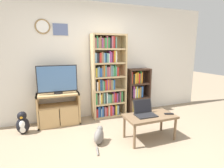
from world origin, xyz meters
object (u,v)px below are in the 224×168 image
Objects in this scene: bookshelf_tall at (107,78)px; penguin_figurine at (23,124)px; coffee_table at (150,118)px; laptop at (144,111)px; cat at (99,136)px; television at (57,79)px; bookshelf_short at (137,92)px; tv_stand at (59,109)px; remote_near_laptop at (169,114)px.

bookshelf_tall reaches higher than penguin_figurine.
laptop is at bearing 147.20° from coffee_table.
laptop is 0.70× the size of cat.
television reaches higher than bookshelf_short.
cat is at bearing -61.56° from television.
tv_stand is at bearing 159.73° from television.
bookshelf_tall is 0.90m from bookshelf_short.
bookshelf_tall is 1.34m from laptop.
remote_near_laptop is at bearing -35.71° from tv_stand.
penguin_figurine is (-2.05, 0.96, -0.31)m from laptop.
television reaches higher than tv_stand.
bookshelf_tall reaches higher than television.
bookshelf_tall is at bearing 4.61° from tv_stand.
cat is at bearing 172.94° from laptop.
tv_stand is 0.45× the size of bookshelf_tall.
penguin_figurine is (-0.69, -0.20, -0.77)m from television.
bookshelf_short is 6.69× the size of remote_near_laptop.
bookshelf_tall is at bearing 96.64° from cat.
remote_near_laptop is at bearing -94.92° from bookshelf_short.
bookshelf_short is 1.26× the size of coffee_table.
television is 1.96m from bookshelf_short.
coffee_table is at bearing -25.40° from penguin_figurine.
bookshelf_short is 3.07× the size of laptop.
bookshelf_tall is at bearing -133.91° from remote_near_laptop.
penguin_figurine is at bearing 177.86° from cat.
coffee_table is 0.93m from cat.
bookshelf_short reaches higher than coffee_table.
bookshelf_short is 2.63m from penguin_figurine.
bookshelf_tall is 1.94m from penguin_figurine.
cat is (-0.80, 0.11, -0.37)m from laptop.
cat is at bearing -139.39° from bookshelf_short.
cat is at bearing -115.29° from bookshelf_tall.
laptop is (-0.54, -1.26, -0.01)m from bookshelf_short.
cat is at bearing -34.07° from penguin_figurine.
bookshelf_tall is (1.10, 0.09, -0.06)m from television.
tv_stand is 0.63m from television.
television is (0.01, -0.00, 0.63)m from tv_stand.
remote_near_laptop is 1.29m from cat.
coffee_table is at bearing -31.72° from laptop.
penguin_figurine is at bearing 156.00° from laptop.
bookshelf_short reaches higher than remote_near_laptop.
penguin_figurine is at bearing -164.09° from television.
laptop is at bearing -40.15° from tv_stand.
bookshelf_short is 2.14× the size of cat.
remote_near_laptop is at bearing -16.23° from laptop.
tv_stand is at bearing -106.09° from remote_near_laptop.
television is 1.97m from coffee_table.
coffee_table is at bearing -39.87° from television.
bookshelf_short reaches higher than tv_stand.
penguin_figurine is (-0.68, -0.20, -0.14)m from tv_stand.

